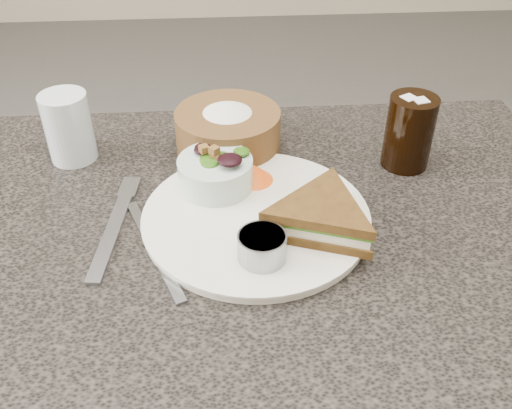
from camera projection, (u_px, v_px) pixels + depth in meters
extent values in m
cube|color=black|center=(250.00, 394.00, 1.00)|extent=(1.00, 0.70, 0.75)
cylinder|color=white|center=(256.00, 218.00, 0.78)|extent=(0.31, 0.31, 0.01)
cylinder|color=gray|center=(262.00, 247.00, 0.70)|extent=(0.06, 0.06, 0.04)
cone|color=#FF5812|center=(254.00, 173.00, 0.84)|extent=(0.08, 0.08, 0.03)
cube|color=#A7AAB7|center=(113.00, 231.00, 0.77)|extent=(0.04, 0.20, 0.01)
cube|color=#90939B|center=(154.00, 248.00, 0.74)|extent=(0.09, 0.20, 0.00)
cylinder|color=silver|center=(68.00, 127.00, 0.88)|extent=(0.09, 0.09, 0.11)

